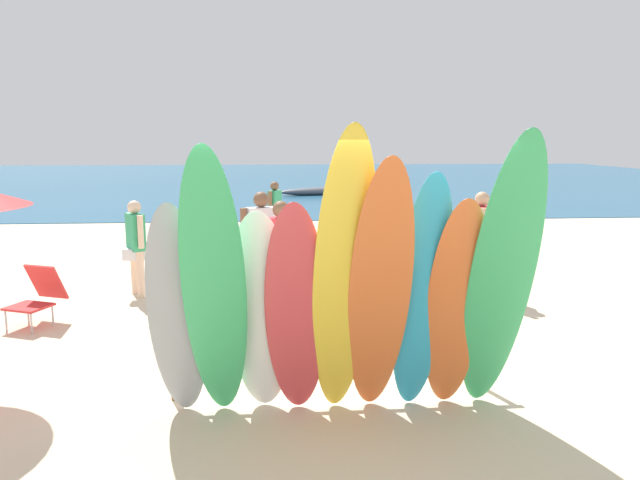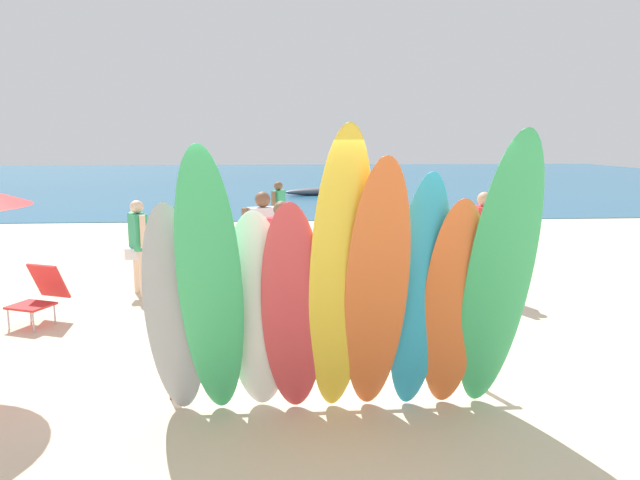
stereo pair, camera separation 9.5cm
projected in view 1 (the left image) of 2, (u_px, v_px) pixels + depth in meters
name	position (u px, v px, depth m)	size (l,w,h in m)	color
ground	(291.00, 215.00, 19.67)	(60.00, 60.00, 0.00)	beige
ocean_water	(283.00, 178.00, 37.91)	(60.00, 40.00, 0.02)	#235B7F
surfboard_rack	(333.00, 349.00, 5.83)	(3.21, 0.07, 0.58)	brown
surfboard_grey_0	(177.00, 314.00, 5.12)	(0.51, 0.06, 2.10)	#999EA3
surfboard_green_1	(214.00, 292.00, 4.94)	(0.54, 0.08, 2.64)	#38B266
surfboard_white_2	(261.00, 315.00, 5.24)	(0.58, 0.08, 2.01)	white
surfboard_red_3	(296.00, 313.00, 5.16)	(0.55, 0.08, 2.11)	#D13D42
surfboard_yellow_4	(343.00, 281.00, 5.01)	(0.52, 0.08, 2.77)	yellow
surfboard_orange_5	(380.00, 294.00, 5.05)	(0.54, 0.07, 2.55)	orange
surfboard_teal_6	(422.00, 298.00, 5.21)	(0.49, 0.06, 2.34)	#289EC6
surfboard_orange_7	(455.00, 309.00, 5.25)	(0.52, 0.06, 2.15)	orange
surfboard_green_8	(501.00, 282.00, 5.08)	(0.56, 0.06, 2.77)	#38B266
beachgoer_strolling	(275.00, 209.00, 14.06)	(0.39, 0.53, 1.51)	brown
beachgoer_photographing	(480.00, 236.00, 9.52)	(0.44, 0.62, 1.68)	tan
beachgoer_midbeach	(136.00, 241.00, 9.49)	(0.40, 0.51, 1.54)	beige
beachgoer_near_rack	(281.00, 252.00, 8.17)	(0.64, 0.27, 1.68)	brown
beachgoer_by_water	(262.00, 240.00, 8.99)	(0.62, 0.35, 1.73)	brown
beach_chair_red	(38.00, 294.00, 8.07)	(0.73, 0.84, 0.81)	#B7B7BC
distant_boat	(332.00, 191.00, 26.81)	(4.93, 1.83, 0.39)	#4C515B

